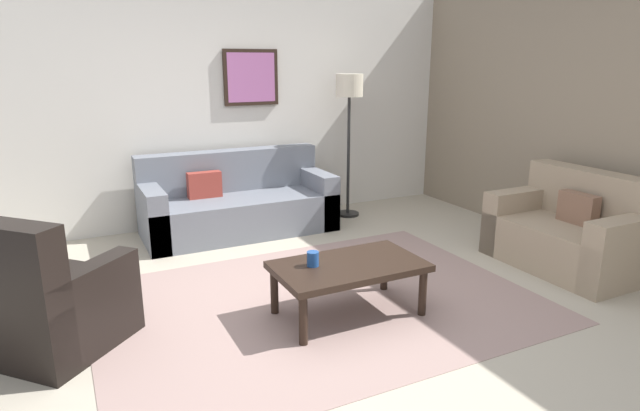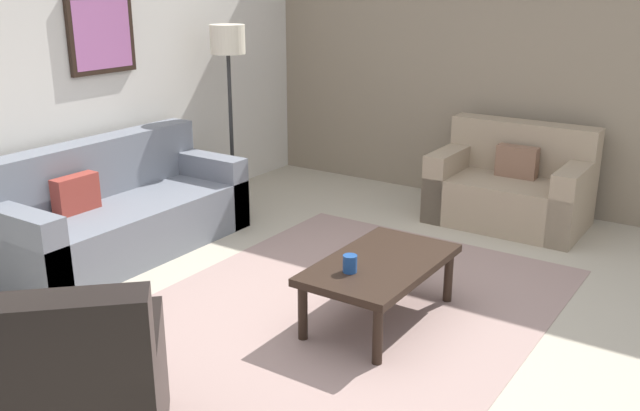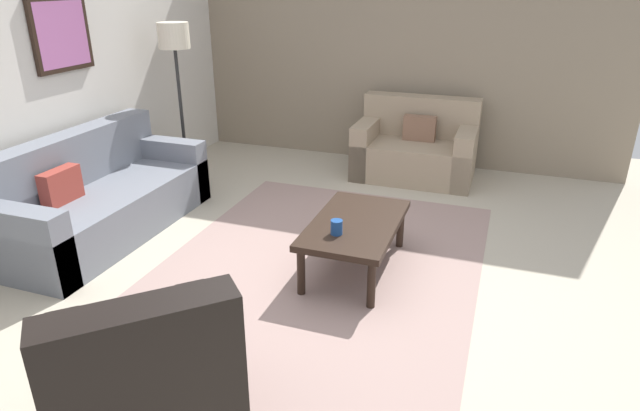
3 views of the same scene
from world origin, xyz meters
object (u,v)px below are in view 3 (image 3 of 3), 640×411
Objects in this scene: couch_loveseat at (416,150)px; cup at (337,227)px; couch_main at (96,200)px; coffee_table at (355,227)px; framed_artwork at (61,34)px; armchair_leather at (148,398)px; lamp_standing at (175,53)px.

couch_loveseat reaches higher than cup.
coffee_table is (0.11, -2.38, 0.06)m from couch_main.
framed_artwork reaches higher than couch_loveseat.
framed_artwork is (0.52, 2.71, 1.21)m from cup.
framed_artwork is (2.29, 2.35, 1.36)m from armchair_leather.
coffee_table is 0.29m from cup.
armchair_leather is at bearing 168.08° from coffee_table.
framed_artwork reaches higher than couch_main.
lamp_standing reaches higher than couch_main.
armchair_leather is 2.08m from coffee_table.
couch_main is 1.48m from framed_artwork.
couch_main is 19.00× the size of cup.
couch_loveseat reaches higher than coffee_table.
armchair_leather is 1.03× the size of coffee_table.
cup is (1.77, -0.36, 0.16)m from armchair_leather.
couch_loveseat is 1.20× the size of coffee_table.
framed_artwork is at bearing 157.91° from lamp_standing.
framed_artwork reaches higher than lamp_standing.
cup is at bearing 177.38° from couch_loveseat.
armchair_leather is 4.01m from lamp_standing.
lamp_standing is (3.34, 1.92, 1.10)m from armchair_leather.
framed_artwork is at bearing 126.55° from couch_loveseat.
couch_loveseat is 12.12× the size of cup.
couch_loveseat is 2.36m from coffee_table.
couch_main is 2.32m from cup.
lamp_standing is at bearing 113.43° from couch_loveseat.
armchair_leather reaches higher than cup.
armchair_leather is at bearing 173.77° from couch_loveseat.
cup reaches higher than coffee_table.
armchair_leather reaches higher than couch_main.
framed_artwork is (0.26, 2.78, 1.31)m from coffee_table.
framed_artwork is (-1.06, 0.43, 0.26)m from lamp_standing.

